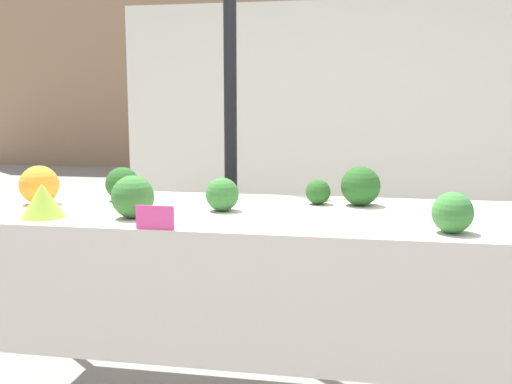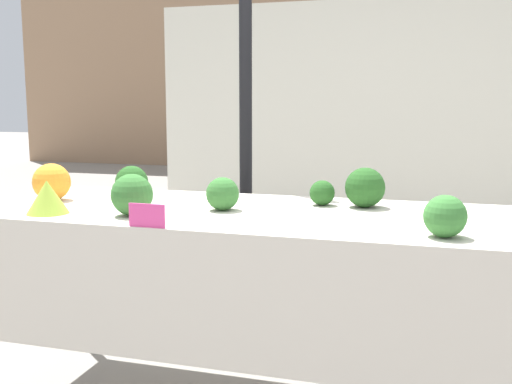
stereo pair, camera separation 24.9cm
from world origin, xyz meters
name	(u,v)px [view 2 (the right image)]	position (x,y,z in m)	size (l,w,h in m)	color
tent_pole	(246,91)	(-0.29, 0.78, 1.38)	(0.07, 0.07, 2.76)	black
parked_truck	(406,112)	(0.42, 4.32, 1.21)	(4.92, 2.22, 2.24)	silver
market_table	(251,238)	(0.00, -0.07, 0.77)	(2.31, 0.89, 0.87)	beige
orange_cauliflower	(52,182)	(-0.98, -0.01, 0.96)	(0.17, 0.17, 0.17)	orange
romanesco_head	(47,197)	(-0.80, -0.30, 0.94)	(0.17, 0.17, 0.14)	#93B238
broccoli_head_0	(132,195)	(-0.45, -0.24, 0.96)	(0.17, 0.17, 0.17)	#336B2D
broccoli_head_1	(322,193)	(0.24, 0.21, 0.93)	(0.11, 0.11, 0.11)	#23511E
broccoli_head_3	(365,187)	(0.43, 0.22, 0.96)	(0.17, 0.17, 0.17)	#23511E
broccoli_head_4	(132,182)	(-0.66, 0.15, 0.95)	(0.16, 0.16, 0.16)	#23511E
broccoli_head_5	(445,216)	(0.75, -0.30, 0.94)	(0.14, 0.14, 0.14)	#387533
broccoli_head_6	(223,194)	(-0.14, -0.03, 0.94)	(0.14, 0.14, 0.14)	#336B2D
price_sign	(147,216)	(-0.29, -0.43, 0.92)	(0.14, 0.01, 0.09)	#EF4793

